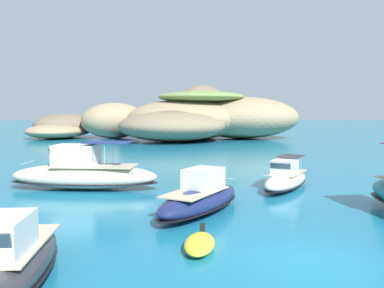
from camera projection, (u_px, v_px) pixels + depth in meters
The scene contains 8 objects.
ground_plane at pixel (307, 262), 13.88m from camera, with size 400.00×400.00×0.00m, color #197093.
islet_large at pixel (202, 118), 73.10m from camera, with size 35.20×31.20×9.77m.
islet_small at pixel (85, 124), 75.80m from camera, with size 25.46×18.53×6.36m.
motorboat_cream at pixel (83, 174), 26.72m from camera, with size 9.90×3.80×3.03m.
motorboat_charcoal at pixel (4, 265), 11.60m from camera, with size 2.64×7.54×2.20m.
motorboat_white at pixel (286, 179), 26.63m from camera, with size 4.93×6.62×2.05m.
motorboat_navy at pixel (200, 198), 20.56m from camera, with size 5.52×7.43×2.16m.
dinghy_tender at pixel (199, 243), 15.09m from camera, with size 1.40×2.86×0.58m.
Camera 1 is at (-4.04, -13.45, 5.04)m, focal length 39.00 mm.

